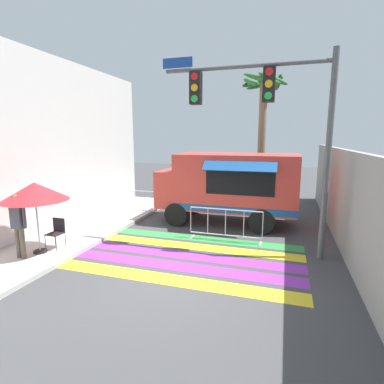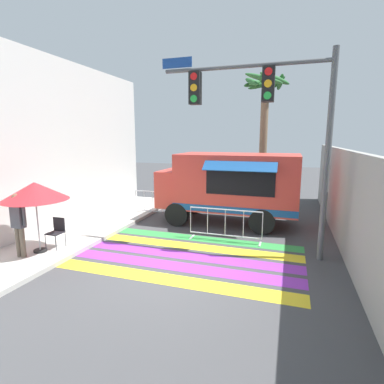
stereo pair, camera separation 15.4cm
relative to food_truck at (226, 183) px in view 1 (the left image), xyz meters
The scene contains 12 objects.
ground_plane 5.15m from the food_truck, 94.16° to the right, with size 60.00×60.00×0.00m, color #424244.
sidewalk_left 7.55m from the food_truck, 138.69° to the right, with size 4.40×16.00×0.13m.
concrete_wall_right 4.37m from the food_truck, 25.59° to the right, with size 0.20×16.00×2.96m.
crosswalk_painted 4.04m from the food_truck, 95.47° to the right, with size 6.40×3.60×0.01m.
food_truck is the anchor object (origin of this frame).
traffic_signal_pole 4.08m from the food_truck, 59.76° to the right, with size 4.70×0.29×5.58m.
patio_umbrella 6.63m from the food_truck, 130.90° to the right, with size 1.77×1.77×2.00m.
folding_chair 6.21m from the food_truck, 132.49° to the right, with size 0.40×0.40×0.87m.
vendor_person 7.11m from the food_truck, 129.58° to the right, with size 0.53×0.23×1.75m.
barricade_front 2.42m from the food_truck, 79.41° to the right, with size 2.38×0.44×1.07m.
barricade_side 3.41m from the food_truck, behind, with size 1.69×0.44×1.07m.
palm_tree 4.56m from the food_truck, 73.38° to the left, with size 2.22×2.20×6.32m.
Camera 1 is at (2.51, -6.50, 3.32)m, focal length 28.00 mm.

